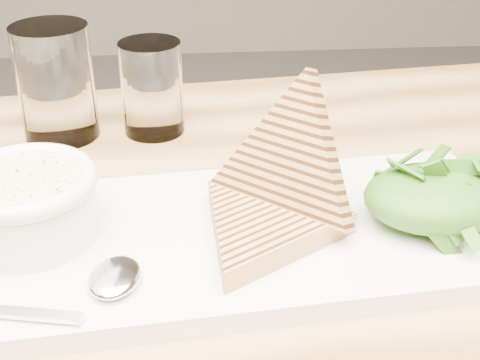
{
  "coord_description": "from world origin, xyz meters",
  "views": [
    {
      "loc": [
        0.23,
        -0.2,
        1.09
      ],
      "look_at": [
        0.27,
        0.26,
        0.83
      ],
      "focal_mm": 50.0,
      "sensor_mm": 36.0,
      "label": 1
    }
  ],
  "objects": [
    {
      "name": "table_top",
      "position": [
        0.17,
        0.22,
        0.76
      ],
      "size": [
        1.21,
        0.88,
        0.04
      ],
      "primitive_type": "cube",
      "rotation": [
        0.0,
        0.0,
        0.11
      ],
      "color": "tan",
      "rests_on": "ground"
    },
    {
      "name": "platter",
      "position": [
        0.27,
        0.24,
        0.78
      ],
      "size": [
        0.46,
        0.24,
        0.02
      ],
      "primitive_type": "cube",
      "rotation": [
        0.0,
        0.0,
        0.1
      ],
      "color": "white",
      "rests_on": "table_top"
    },
    {
      "name": "soup_bowl",
      "position": [
        0.1,
        0.24,
        0.81
      ],
      "size": [
        0.1,
        0.1,
        0.04
      ],
      "primitive_type": "cylinder",
      "color": "white",
      "rests_on": "platter"
    },
    {
      "name": "soup",
      "position": [
        0.1,
        0.24,
        0.84
      ],
      "size": [
        0.09,
        0.09,
        0.01
      ],
      "primitive_type": "cylinder",
      "color": "beige",
      "rests_on": "soup_bowl"
    },
    {
      "name": "bowl_rim",
      "position": [
        0.1,
        0.24,
        0.84
      ],
      "size": [
        0.11,
        0.11,
        0.01
      ],
      "primitive_type": "torus",
      "color": "white",
      "rests_on": "soup_bowl"
    },
    {
      "name": "sandwich_flat",
      "position": [
        0.28,
        0.22,
        0.8
      ],
      "size": [
        0.21,
        0.21,
        0.02
      ],
      "primitive_type": null,
      "rotation": [
        0.0,
        0.0,
        0.57
      ],
      "color": "#B47F49",
      "rests_on": "platter"
    },
    {
      "name": "sandwich_lean",
      "position": [
        0.31,
        0.26,
        0.84
      ],
      "size": [
        0.2,
        0.2,
        0.17
      ],
      "primitive_type": null,
      "rotation": [
        1.19,
        0.0,
        -0.7
      ],
      "color": "#B47F49",
      "rests_on": "sandwich_flat"
    },
    {
      "name": "salad_base",
      "position": [
        0.42,
        0.24,
        0.82
      ],
      "size": [
        0.11,
        0.09,
        0.04
      ],
      "primitive_type": "ellipsoid",
      "color": "#1C4812",
      "rests_on": "platter"
    },
    {
      "name": "arugula_pile",
      "position": [
        0.42,
        0.24,
        0.82
      ],
      "size": [
        0.11,
        0.1,
        0.05
      ],
      "primitive_type": null,
      "color": "#3B721B",
      "rests_on": "platter"
    },
    {
      "name": "spoon_bowl",
      "position": [
        0.17,
        0.18,
        0.8
      ],
      "size": [
        0.05,
        0.06,
        0.01
      ],
      "primitive_type": "ellipsoid",
      "rotation": [
        0.0,
        0.0,
        -0.2
      ],
      "color": "silver",
      "rests_on": "platter"
    },
    {
      "name": "glass_near",
      "position": [
        0.09,
        0.46,
        0.84
      ],
      "size": [
        0.08,
        0.08,
        0.12
      ],
      "primitive_type": "cylinder",
      "color": "white",
      "rests_on": "table_top"
    },
    {
      "name": "glass_far",
      "position": [
        0.19,
        0.47,
        0.83
      ],
      "size": [
        0.07,
        0.07,
        0.1
      ],
      "primitive_type": "cylinder",
      "color": "white",
      "rests_on": "table_top"
    }
  ]
}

